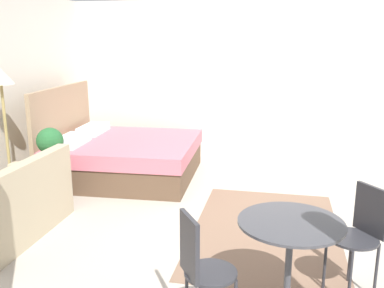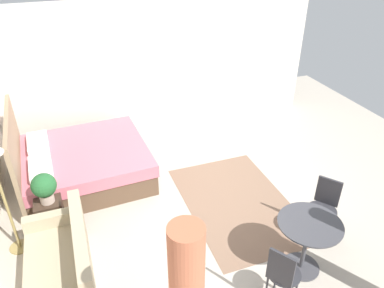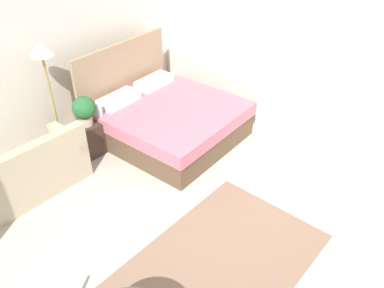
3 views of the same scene
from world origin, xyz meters
TOP-DOWN VIEW (x-y plane):
  - ground_plane at (0.00, 0.00)m, footprint 8.47×9.32m
  - wall_right at (2.74, 0.00)m, footprint 0.12×6.32m
  - area_rug at (-0.11, -0.34)m, footprint 2.35×1.52m
  - bed at (1.35, 1.83)m, footprint 1.94×2.08m
  - couch at (-0.78, 2.25)m, footprint 1.49×0.74m
  - nightstand at (0.36, 2.36)m, footprint 0.52×0.36m
  - potted_plant at (0.26, 2.35)m, footprint 0.33×0.33m
  - vase at (0.48, 2.33)m, footprint 0.11×0.11m
  - floor_lamp at (0.06, 2.80)m, footprint 0.32×0.32m
  - balcony_table at (-1.51, -0.54)m, footprint 0.76×0.76m
  - cafe_chair_near_window at (-1.10, -1.09)m, footprint 0.54×0.54m
  - cafe_chair_near_couch at (-1.89, 0.04)m, footprint 0.50×0.50m

SIDE VIEW (x-z plane):
  - ground_plane at x=0.00m, z-range -0.02..0.00m
  - area_rug at x=-0.11m, z-range 0.00..0.01m
  - nightstand at x=0.36m, z-range 0.00..0.50m
  - couch at x=-0.78m, z-range -0.13..0.70m
  - bed at x=1.35m, z-range -0.35..0.98m
  - balcony_table at x=-1.51m, z-range 0.15..0.90m
  - cafe_chair_near_window at x=-1.10m, z-range 0.10..0.99m
  - cafe_chair_near_couch at x=-1.89m, z-range 0.09..1.00m
  - vase at x=0.48m, z-range 0.50..0.74m
  - potted_plant at x=0.26m, z-range 0.53..0.97m
  - wall_right at x=2.74m, z-range 0.00..2.62m
  - floor_lamp at x=0.06m, z-range 0.57..2.25m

